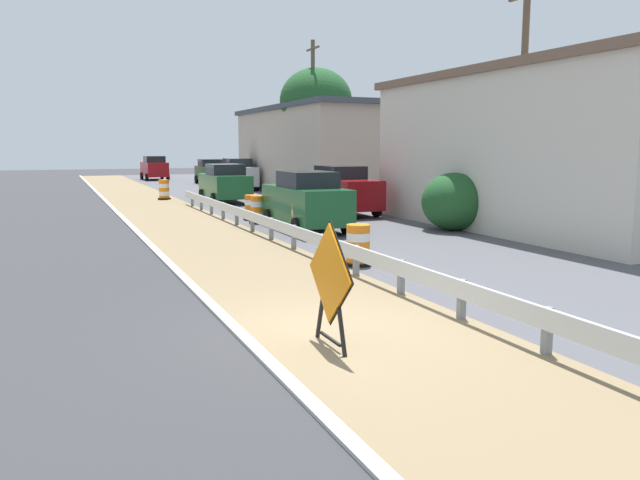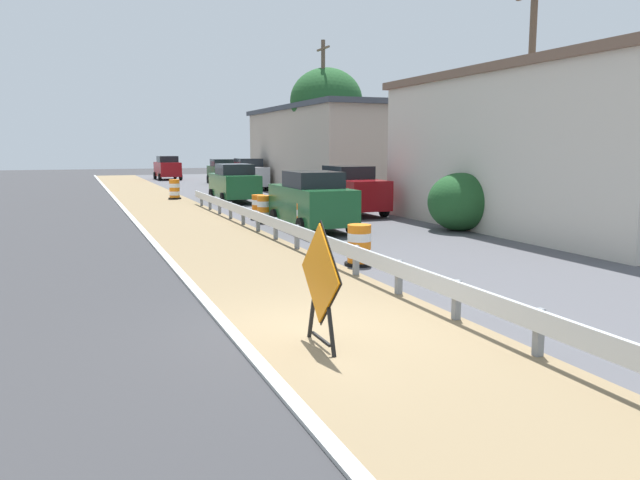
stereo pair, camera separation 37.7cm
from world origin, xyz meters
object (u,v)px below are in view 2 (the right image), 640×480
car_lead_far_lane (234,183)px  car_trailing_near_lane (222,171)px  traffic_barrel_nearest (359,247)px  utility_pole_near (530,104)px  traffic_barrel_far (258,208)px  car_lead_near_lane (311,201)px  traffic_barrel_close (304,220)px  traffic_barrel_mid (264,211)px  car_distant_a (249,174)px  warning_sign_diamond (320,279)px  car_trailing_far_lane (167,168)px  utility_pole_mid (323,116)px  traffic_barrel_farther (175,190)px  car_mid_far_lane (349,190)px

car_lead_far_lane → car_trailing_near_lane: bearing=-9.7°
traffic_barrel_nearest → utility_pole_near: size_ratio=0.12×
traffic_barrel_far → car_lead_near_lane: bearing=-77.4°
traffic_barrel_close → car_lead_far_lane: car_lead_far_lane is taller
traffic_barrel_mid → car_distant_a: bearing=76.5°
warning_sign_diamond → car_trailing_near_lane: 42.67m
car_trailing_far_lane → utility_pole_near: utility_pole_near is taller
car_trailing_far_lane → utility_pole_near: (6.61, -40.68, 3.37)m
traffic_barrel_mid → utility_pole_mid: bearing=58.7°
traffic_barrel_far → utility_pole_near: bearing=-42.9°
utility_pole_mid → car_lead_far_lane: bearing=-158.0°
car_trailing_far_lane → car_trailing_near_lane: bearing=-160.2°
traffic_barrel_farther → utility_pole_mid: size_ratio=0.12×
traffic_barrel_nearest → utility_pole_mid: (7.66, 21.61, 4.31)m
traffic_barrel_close → car_trailing_far_lane: size_ratio=0.26×
warning_sign_diamond → traffic_barrel_far: warning_sign_diamond is taller
car_mid_far_lane → utility_pole_mid: bearing=164.1°
traffic_barrel_mid → traffic_barrel_farther: (-1.51, 12.86, 0.02)m
traffic_barrel_farther → car_distant_a: bearing=45.1°
utility_pole_mid → traffic_barrel_mid: bearing=-121.3°
car_lead_far_lane → utility_pole_mid: size_ratio=0.51×
traffic_barrel_mid → car_mid_far_lane: (4.49, 1.79, 0.58)m
utility_pole_mid → car_mid_far_lane: bearing=-105.5°
car_distant_a → car_trailing_near_lane: bearing=-178.2°
car_lead_far_lane → car_mid_far_lane: car_mid_far_lane is taller
traffic_barrel_mid → car_mid_far_lane: 4.87m
traffic_barrel_close → traffic_barrel_nearest: bearing=-96.5°
traffic_barrel_close → car_trailing_far_lane: car_trailing_far_lane is taller
traffic_barrel_nearest → car_trailing_far_lane: car_trailing_far_lane is taller
traffic_barrel_far → utility_pole_mid: 13.70m
car_trailing_far_lane → utility_pole_mid: 23.84m
traffic_barrel_farther → car_lead_far_lane: 4.25m
car_distant_a → traffic_barrel_far: bearing=-13.1°
warning_sign_diamond → traffic_barrel_mid: 15.67m
traffic_barrel_far → car_trailing_near_lane: car_trailing_near_lane is taller
traffic_barrel_farther → car_trailing_near_lane: car_trailing_near_lane is taller
traffic_barrel_close → car_distant_a: (4.19, 22.62, 0.59)m
car_lead_near_lane → car_lead_far_lane: size_ratio=1.01×
warning_sign_diamond → car_distant_a: car_distant_a is taller
car_lead_near_lane → car_trailing_far_lane: size_ratio=1.13×
car_lead_far_lane → car_mid_far_lane: size_ratio=0.98×
utility_pole_near → traffic_barrel_farther: bearing=116.5°
traffic_barrel_far → traffic_barrel_farther: size_ratio=0.91×
car_mid_far_lane → traffic_barrel_nearest: bearing=-23.4°
traffic_barrel_mid → traffic_barrel_farther: 12.95m
car_lead_far_lane → traffic_barrel_far: bearing=173.8°
traffic_barrel_mid → traffic_barrel_far: bearing=83.4°
traffic_barrel_close → traffic_barrel_farther: size_ratio=0.96×
traffic_barrel_far → car_lead_near_lane: car_lead_near_lane is taller
utility_pole_mid → car_distant_a: bearing=112.3°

